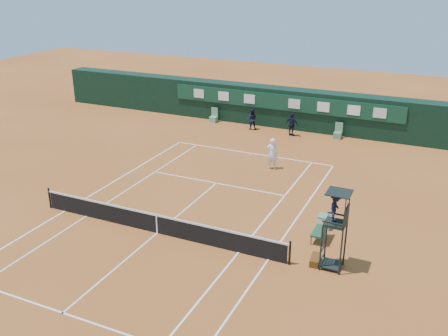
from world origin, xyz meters
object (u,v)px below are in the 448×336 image
Objects in this scene: tennis_net at (157,223)px; umpire_chair at (336,214)px; player at (272,154)px; player_bench at (322,229)px; cooler at (324,222)px.

umpire_chair is at bearing 3.69° from tennis_net.
player is (-5.91, 9.36, -1.48)m from umpire_chair.
player_bench is at bearing 19.36° from tennis_net.
player reaches higher than tennis_net.
umpire_chair is 1.74× the size of player.
tennis_net is 20.00× the size of cooler.
tennis_net is at bearing -176.31° from umpire_chair.
umpire_chair is 2.87m from player_bench.
umpire_chair is 5.30× the size of cooler.
player_bench is 1.86× the size of cooler.
tennis_net is 6.57× the size of player.
umpire_chair is 11.17m from player.
tennis_net is 3.77× the size of umpire_chair.
umpire_chair reaches higher than player.
player is (-4.80, 6.14, 0.66)m from cooler.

